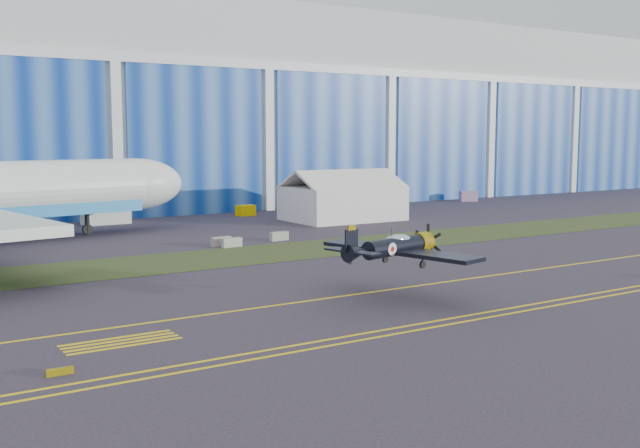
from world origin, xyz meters
TOP-DOWN VIEW (x-y plane):
  - ground at (0.00, 0.00)m, footprint 260.00×260.00m
  - grass_median at (0.00, 14.00)m, footprint 260.00×10.00m
  - hangar at (0.00, 71.79)m, footprint 220.00×45.70m
  - taxiway_centreline at (0.00, -5.00)m, footprint 200.00×0.20m
  - edge_line_near at (0.00, -14.50)m, footprint 80.00×0.20m
  - edge_line_far at (0.00, -13.50)m, footprint 80.00×0.20m
  - hold_short_ladder at (-18.00, -8.10)m, footprint 6.00×2.40m
  - guard_board_left at (-22.00, -12.00)m, footprint 1.20×0.15m
  - warbird at (0.36, -7.48)m, footprint 12.15×13.67m
  - tent at (23.83, 33.06)m, footprint 14.04×10.35m
  - shipping_container at (-3.04, 44.68)m, footprint 5.69×2.43m
  - tug at (15.76, 44.41)m, footprint 2.62×1.86m
  - gse_box at (56.97, 44.95)m, footprint 3.12×2.49m
  - barrier_a at (0.97, 20.39)m, footprint 2.03×0.72m
  - barrier_b at (1.49, 19.14)m, footprint 2.02×0.67m
  - barrier_c at (7.62, 20.74)m, footprint 2.03×0.71m

SIDE VIEW (x-z plane):
  - ground at x=0.00m, z-range 0.00..0.00m
  - taxiway_centreline at x=0.00m, z-range 0.00..0.02m
  - edge_line_near at x=0.00m, z-range 0.00..0.02m
  - edge_line_far at x=0.00m, z-range 0.00..0.02m
  - hold_short_ladder at x=-18.00m, z-range 0.00..0.02m
  - grass_median at x=0.00m, z-range 0.01..0.03m
  - guard_board_left at x=-22.00m, z-range 0.00..0.35m
  - barrier_a at x=0.97m, z-range 0.00..0.90m
  - barrier_b at x=1.49m, z-range 0.00..0.90m
  - barrier_c at x=7.62m, z-range 0.00..0.90m
  - tug at x=15.76m, z-range 0.00..1.41m
  - gse_box at x=56.97m, z-range 0.00..1.65m
  - shipping_container at x=-3.04m, z-range 0.00..2.43m
  - tent at x=23.83m, z-range 0.00..6.47m
  - warbird at x=0.36m, z-range 1.72..5.21m
  - hangar at x=0.00m, z-range -0.04..29.96m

